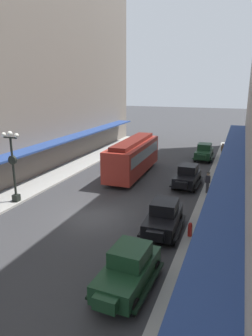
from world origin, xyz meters
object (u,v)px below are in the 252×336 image
fire_hydrant (190,229)px  pedestrian_3 (208,182)px  lamp_post_with_clock (13,164)px  pedestrian_1 (236,154)px  parked_car_0 (128,268)px  parked_car_3 (187,176)px  pedestrian_0 (233,152)px  parked_car_1 (163,217)px  streetcar (133,156)px  parked_car_2 (204,152)px  pedestrian_2 (222,151)px

fire_hydrant → pedestrian_3: size_ratio=0.49×
lamp_post_with_clock → pedestrian_1: size_ratio=3.15×
parked_car_0 → fire_hydrant: bearing=71.8°
parked_car_3 → pedestrian_3: size_ratio=2.58×
lamp_post_with_clock → fire_hydrant: 13.01m
lamp_post_with_clock → pedestrian_1: (14.69, 18.32, -2.00)m
pedestrian_0 → pedestrian_1: size_ratio=1.00×
parked_car_3 → pedestrian_0: size_ratio=2.63×
parked_car_1 → parked_car_3: (-0.11, 8.81, 0.00)m
streetcar → fire_hydrant: size_ratio=11.78×
pedestrian_0 → streetcar: bearing=-133.2°
parked_car_2 → pedestrian_2: bearing=27.2°
lamp_post_with_clock → pedestrian_2: 23.55m
pedestrian_0 → pedestrian_3: 12.43m
streetcar → lamp_post_with_clock: lamp_post_with_clock is taller
fire_hydrant → streetcar: bearing=123.9°
pedestrian_0 → parked_car_2: bearing=-169.0°
pedestrian_2 → parked_car_3: bearing=-100.6°
parked_car_0 → streetcar: 16.86m
parked_car_1 → streetcar: 11.79m
lamp_post_with_clock → pedestrian_0: 23.91m
pedestrian_0 → pedestrian_2: 1.24m
fire_hydrant → pedestrian_3: 7.60m
pedestrian_0 → pedestrian_1: (0.37, -0.72, 0.00)m
parked_car_3 → pedestrian_3: bearing=-39.4°
pedestrian_0 → parked_car_1: bearing=-99.2°
parked_car_2 → pedestrian_2: 2.19m
parked_car_2 → pedestrian_2: size_ratio=2.55×
parked_car_0 → lamp_post_with_clock: size_ratio=0.84×
fire_hydrant → pedestrian_0: size_ratio=0.50×
parked_car_1 → pedestrian_0: bearing=80.8°
pedestrian_3 → fire_hydrant: bearing=-90.9°
parked_car_0 → pedestrian_3: parked_car_0 is taller
fire_hydrant → pedestrian_3: (0.12, 7.58, 0.45)m
parked_car_2 → fire_hydrant: (1.56, -19.33, -0.38)m
streetcar → pedestrian_1: size_ratio=5.89×
parked_car_0 → parked_car_3: (0.03, 14.38, 0.00)m
pedestrian_0 → pedestrian_1: same height
parked_car_1 → parked_car_3: size_ratio=1.00×
parked_car_0 → parked_car_2: 24.62m
parked_car_0 → parked_car_1: (0.13, 5.57, 0.00)m
parked_car_2 → fire_hydrant: bearing=-85.4°
pedestrian_2 → parked_car_2: bearing=-152.8°
parked_car_0 → parked_car_2: (0.19, 24.62, 0.00)m
parked_car_0 → pedestrian_1: 24.78m
pedestrian_1 → pedestrian_2: size_ratio=0.98×
parked_car_3 → pedestrian_2: 11.44m
parked_car_3 → lamp_post_with_clock: lamp_post_with_clock is taller
parked_car_2 → pedestrian_3: 11.86m
parked_car_3 → pedestrian_3: parked_car_3 is taller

